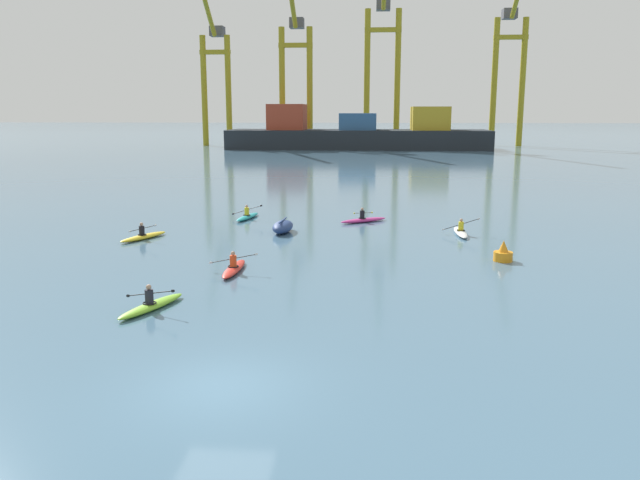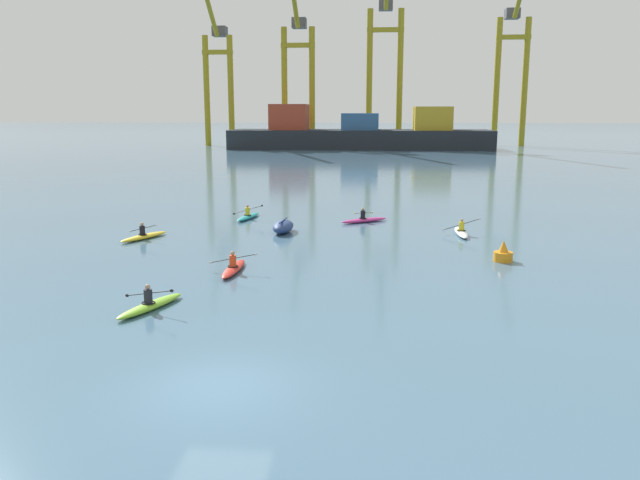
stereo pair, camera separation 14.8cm
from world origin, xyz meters
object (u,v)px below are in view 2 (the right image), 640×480
(container_barge, at_px, (359,134))
(kayak_magenta, at_px, (364,220))
(gantry_crane_west_mid, at_px, (298,66))
(kayak_white, at_px, (461,232))
(capsized_dinghy, at_px, (283,227))
(gantry_crane_east_mid, at_px, (385,55))
(gantry_crane_west, at_px, (218,69))
(kayak_teal, at_px, (248,216))
(channel_buoy, at_px, (503,254))
(gantry_crane_east, at_px, (513,59))
(kayak_red, at_px, (233,268))
(kayak_yellow, at_px, (144,236))
(kayak_lime, at_px, (150,305))

(container_barge, xyz_separation_m, kayak_magenta, (2.05, -82.33, -2.60))
(gantry_crane_west_mid, height_order, kayak_white, gantry_crane_west_mid)
(capsized_dinghy, height_order, kayak_magenta, kayak_magenta)
(container_barge, distance_m, gantry_crane_east_mid, 19.20)
(gantry_crane_west, height_order, gantry_crane_east_mid, gantry_crane_east_mid)
(gantry_crane_west, bearing_deg, kayak_white, -68.76)
(container_barge, height_order, capsized_dinghy, container_barge)
(kayak_teal, height_order, kayak_white, kayak_white)
(channel_buoy, distance_m, kayak_white, 6.65)
(gantry_crane_east, relative_size, capsized_dinghy, 13.39)
(container_barge, height_order, gantry_crane_east, gantry_crane_east)
(kayak_white, height_order, kayak_red, kayak_white)
(gantry_crane_east_mid, relative_size, kayak_yellow, 10.68)
(kayak_yellow, bearing_deg, capsized_dinghy, 18.57)
(channel_buoy, xyz_separation_m, kayak_magenta, (-6.73, 10.31, -0.19))
(kayak_red, height_order, kayak_yellow, kayak_yellow)
(kayak_white, relative_size, kayak_red, 1.00)
(gantry_crane_east, relative_size, kayak_white, 10.54)
(gantry_crane_east, distance_m, kayak_teal, 102.21)
(gantry_crane_east, relative_size, channel_buoy, 35.88)
(container_barge, bearing_deg, capsized_dinghy, -91.75)
(gantry_crane_east_mid, bearing_deg, capsized_dinghy, -94.38)
(container_barge, distance_m, kayak_white, 86.47)
(gantry_crane_west_mid, bearing_deg, container_barge, -30.02)
(container_barge, relative_size, kayak_teal, 14.28)
(kayak_white, distance_m, kayak_magenta, 6.78)
(gantry_crane_west_mid, xyz_separation_m, kayak_white, (20.25, -93.34, -15.79))
(container_barge, height_order, gantry_crane_west_mid, gantry_crane_west_mid)
(channel_buoy, height_order, kayak_red, channel_buoy)
(channel_buoy, bearing_deg, capsized_dinghy, 150.86)
(channel_buoy, bearing_deg, gantry_crane_east_mid, 92.23)
(capsized_dinghy, distance_m, kayak_yellow, 7.91)
(kayak_white, distance_m, kayak_red, 14.77)
(kayak_red, bearing_deg, container_barge, 87.87)
(gantry_crane_west, bearing_deg, gantry_crane_west_mid, -6.38)
(gantry_crane_west_mid, xyz_separation_m, channel_buoy, (21.33, -99.90, -15.60))
(capsized_dinghy, relative_size, channel_buoy, 2.68)
(gantry_crane_west_mid, relative_size, kayak_lime, 9.39)
(gantry_crane_east, distance_m, capsized_dinghy, 105.52)
(kayak_teal, distance_m, kayak_magenta, 7.71)
(gantry_crane_west, bearing_deg, channel_buoy, -69.48)
(kayak_lime, bearing_deg, kayak_red, 72.27)
(kayak_red, bearing_deg, kayak_magenta, 67.19)
(channel_buoy, xyz_separation_m, kayak_red, (-12.33, -3.01, -0.19))
(kayak_yellow, bearing_deg, kayak_lime, -69.07)
(kayak_lime, bearing_deg, gantry_crane_west_mid, 93.80)
(container_barge, relative_size, kayak_yellow, 14.80)
(kayak_white, bearing_deg, capsized_dinghy, -178.90)
(container_barge, height_order, kayak_teal, container_barge)
(container_barge, distance_m, kayak_lime, 101.46)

